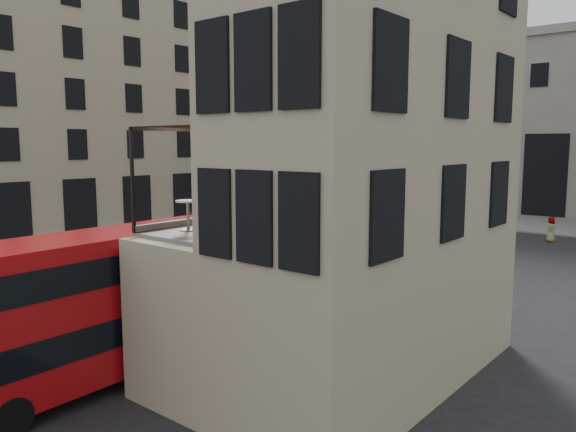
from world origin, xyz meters
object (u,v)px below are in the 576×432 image
Objects in this scene: pedestrian_b at (350,205)px; cafe_chair_d at (364,203)px; pedestrian_d at (551,229)px; pedestrian_c at (486,211)px; cafe_chair_c at (318,213)px; car_a at (329,224)px; cafe_table_near at (188,210)px; cafe_table_mid at (267,202)px; car_b at (431,220)px; cafe_table_far at (307,198)px; car_c at (244,221)px; street_lamp_a at (208,199)px; cafe_chair_b at (297,213)px; street_lamp_b at (415,194)px; traffic_light_near at (320,224)px; bus_far at (355,198)px; bicycle at (289,234)px; traffic_light_far at (300,192)px; cafe_chair_a at (227,228)px; pedestrian_a at (277,204)px; pedestrian_e at (192,218)px; bus_near at (118,295)px; cyclist at (306,232)px.

cafe_chair_d is at bearing -88.21° from pedestrian_b.
pedestrian_d is at bearing -43.37° from pedestrian_b.
pedestrian_c is 37.44m from cafe_chair_c.
cafe_table_near is (13.09, -25.59, 4.39)m from car_a.
cafe_table_near reaches higher than cafe_table_mid.
car_b is at bearing 59.90° from pedestrian_d.
pedestrian_d is 26.97m from cafe_table_far.
car_c is at bearing 143.26° from cafe_chair_d.
cafe_chair_b reaches higher than street_lamp_a.
street_lamp_b is at bearing 109.87° from cafe_table_far.
car_a is (-6.27, 9.83, -1.64)m from traffic_light_near.
cafe_chair_c is at bearing -85.97° from car_b.
cafe_table_near reaches higher than car_a.
cafe_chair_c is 3.48m from cafe_chair_d.
bus_far reaches higher than pedestrian_c.
cafe_table_near reaches higher than bicycle.
traffic_light_far is 34.93m from cafe_table_mid.
pedestrian_a is at bearing 128.57° from cafe_chair_a.
cafe_table_far is (-1.86, -26.59, 4.15)m from pedestrian_d.
traffic_light_near reaches higher than car_c.
pedestrian_c is 26.33m from pedestrian_e.
pedestrian_b is (6.57, 3.39, 0.04)m from pedestrian_a.
pedestrian_b is at bearing -3.03° from bicycle.
pedestrian_b is at bearing -168.64° from street_lamp_b.
street_lamp_b is 7.11× the size of cafe_table_mid.
bus_near reaches higher than car_a.
traffic_light_near is 5.32× the size of cafe_table_far.
pedestrian_d is 27.93m from pedestrian_e.
traffic_light_far is at bearing 14.41° from bicycle.
pedestrian_d is at bearing 15.43° from car_a.
bus_near is (9.50, -38.61, 0.10)m from street_lamp_b.
cyclist is at bearing -76.26° from bus_far.
street_lamp_a is 9.38m from bicycle.
cafe_chair_d is (9.54, -26.31, 4.26)m from car_b.
car_a is at bearing -96.69° from pedestrian_b.
bicycle is (-5.52, -12.25, -0.17)m from car_b.
bus_far is at bearing 48.42° from street_lamp_a.
bicycle is at bearing 125.65° from cafe_chair_a.
pedestrian_e is (-15.65, -12.72, 0.22)m from car_b.
car_b is (4.96, 7.88, -0.14)m from car_a.
bus_near is 30.49m from pedestrian_e.
traffic_light_far is 0.71× the size of street_lamp_a.
cafe_table_near is (2.32, 0.85, 2.67)m from bus_near.
pedestrian_d is 2.04× the size of cafe_chair_c.
cafe_table_mid reaches higher than street_lamp_a.
bus_near is 2.44× the size of car_c.
pedestrian_e reaches higher than cyclist.
street_lamp_a reaches higher than bus_far.
pedestrian_d is (8.37, 16.75, -1.51)m from traffic_light_near.
cyclist is 2.22× the size of cafe_table_mid.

